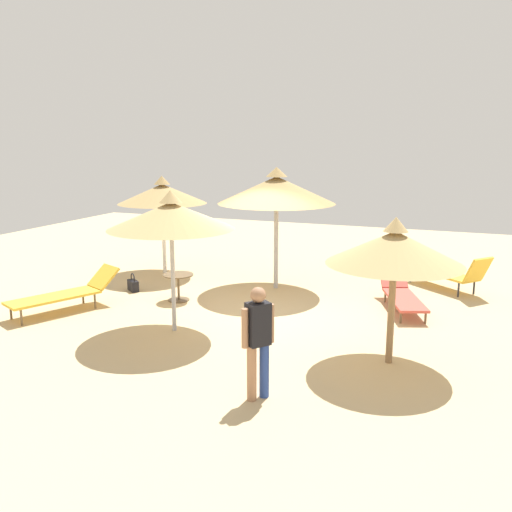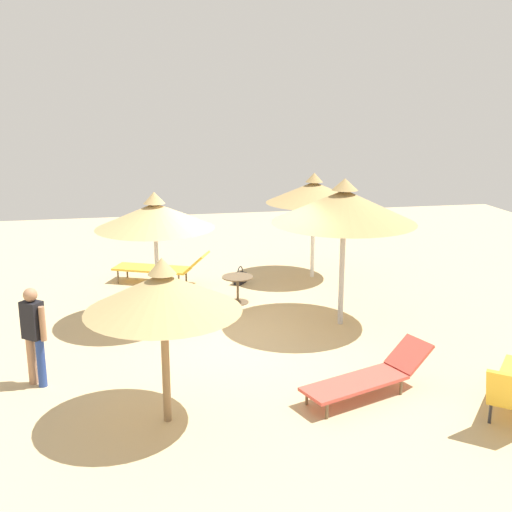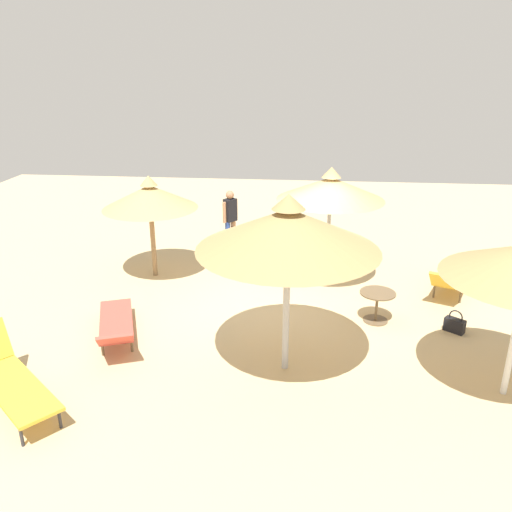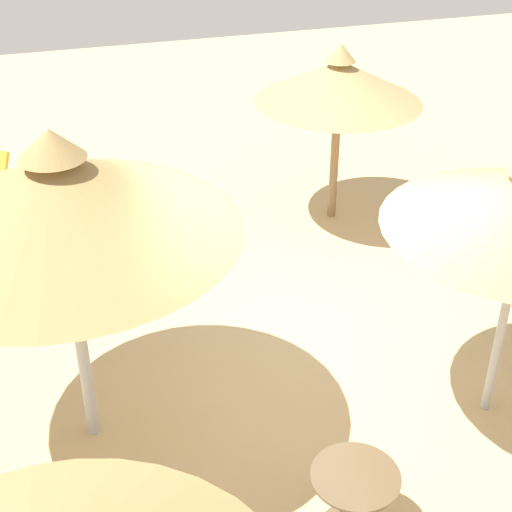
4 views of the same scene
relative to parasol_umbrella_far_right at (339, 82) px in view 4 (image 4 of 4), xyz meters
name	(u,v)px [view 4 (image 4 of 4)]	position (x,y,z in m)	size (l,w,h in m)	color
ground	(294,388)	(1.61, 3.05, -1.88)	(24.00, 24.00, 0.10)	tan
parasol_umbrella_far_right	(339,82)	(0.00, 0.00, 0.00)	(2.07, 2.07, 2.30)	olive
parasol_umbrella_edge	(58,197)	(3.50, 3.12, 0.48)	(2.70, 2.70, 2.82)	#B2B2B7
lounge_chair_far_left	(108,233)	(2.96, 0.18, -1.52)	(2.19, 1.27, 0.67)	#CC4C3F
side_table_round	(354,493)	(1.75, 4.74, -1.43)	(0.66, 0.66, 0.58)	brown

